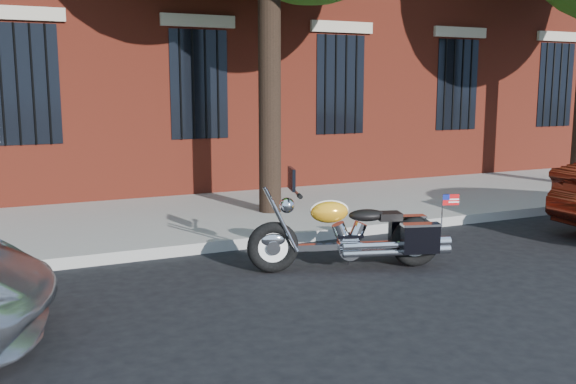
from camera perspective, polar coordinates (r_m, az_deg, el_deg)
name	(u,v)px	position (r m, az deg, el deg)	size (l,w,h in m)	color
ground	(327,269)	(7.78, 3.49, -6.86)	(120.00, 120.00, 0.00)	black
curb	(280,239)	(8.96, -0.69, -4.16)	(40.00, 0.16, 0.15)	gray
sidewalk	(234,214)	(10.66, -4.83, -2.00)	(40.00, 3.60, 0.15)	gray
motorcycle	(356,235)	(7.69, 6.05, -3.85)	(2.31, 1.15, 1.24)	black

